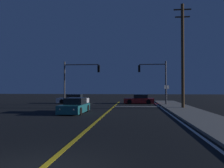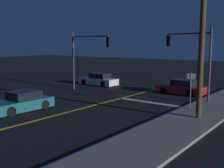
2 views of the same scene
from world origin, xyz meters
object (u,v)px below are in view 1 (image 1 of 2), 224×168
(car_far_approaching_teal, at_px, (75,106))
(traffic_signal_near_right, at_px, (156,76))
(car_following_oncoming_red, at_px, (139,100))
(utility_pole_right, at_px, (183,54))
(car_parked_curb_white, at_px, (73,99))
(street_sign_corner, at_px, (167,92))
(traffic_signal_far_left, at_px, (78,76))

(car_far_approaching_teal, bearing_deg, traffic_signal_near_right, -127.64)
(car_following_oncoming_red, bearing_deg, utility_pole_right, -148.29)
(car_parked_curb_white, height_order, street_sign_corner, street_sign_corner)
(traffic_signal_near_right, bearing_deg, car_parked_curb_white, -11.14)
(traffic_signal_near_right, bearing_deg, car_far_approaching_teal, 51.17)
(car_following_oncoming_red, xyz_separation_m, traffic_signal_far_left, (-7.97, -4.13, 3.23))
(traffic_signal_near_right, bearing_deg, traffic_signal_far_left, 7.94)
(car_far_approaching_teal, xyz_separation_m, traffic_signal_far_left, (-2.01, 8.58, 3.23))
(car_following_oncoming_red, height_order, utility_pole_right, utility_pole_right)
(car_following_oncoming_red, bearing_deg, car_far_approaching_teal, 156.45)
(street_sign_corner, bearing_deg, car_parked_curb_white, 158.05)
(car_far_approaching_teal, bearing_deg, traffic_signal_far_left, -75.65)
(car_far_approaching_teal, bearing_deg, car_parked_curb_white, -72.41)
(utility_pole_right, bearing_deg, car_following_oncoming_red, 120.11)
(street_sign_corner, bearing_deg, utility_pole_right, -56.98)
(car_parked_curb_white, bearing_deg, car_far_approaching_teal, -164.28)
(car_far_approaching_teal, bearing_deg, utility_pole_right, -153.06)
(car_parked_curb_white, relative_size, traffic_signal_near_right, 0.79)
(car_following_oncoming_red, relative_size, traffic_signal_near_right, 0.75)
(car_following_oncoming_red, distance_m, car_far_approaching_teal, 14.04)
(traffic_signal_far_left, relative_size, utility_pole_right, 0.50)
(car_parked_curb_white, bearing_deg, utility_pole_right, -117.98)
(car_parked_curb_white, relative_size, traffic_signal_far_left, 0.80)
(traffic_signal_far_left, relative_size, street_sign_corner, 2.18)
(car_following_oncoming_red, relative_size, car_parked_curb_white, 0.95)
(car_following_oncoming_red, height_order, street_sign_corner, street_sign_corner)
(utility_pole_right, bearing_deg, street_sign_corner, 123.02)
(car_following_oncoming_red, distance_m, street_sign_corner, 6.42)
(car_parked_curb_white, distance_m, traffic_signal_far_left, 5.16)
(car_far_approaching_teal, distance_m, utility_pole_right, 12.70)
(car_following_oncoming_red, xyz_separation_m, traffic_signal_near_right, (2.07, -2.73, 3.23))
(car_far_approaching_teal, xyz_separation_m, utility_pole_right, (10.42, 5.03, 5.23))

